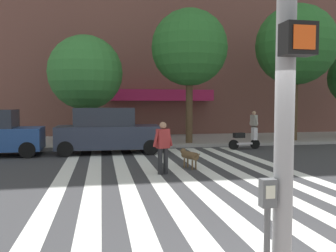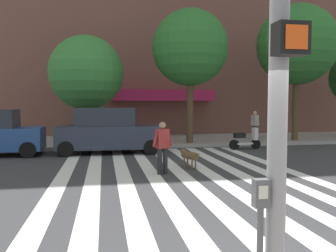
{
  "view_description": "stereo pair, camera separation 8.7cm",
  "coord_description": "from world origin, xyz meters",
  "views": [
    {
      "loc": [
        -2.27,
        -3.71,
        2.2
      ],
      "look_at": [
        0.17,
        9.17,
        1.37
      ],
      "focal_mm": 37.68,
      "sensor_mm": 36.0,
      "label": 1
    },
    {
      "loc": [
        -2.19,
        -3.73,
        2.2
      ],
      "look_at": [
        0.17,
        9.17,
        1.37
      ],
      "focal_mm": 37.68,
      "sensor_mm": 36.0,
      "label": 2
    }
  ],
  "objects": [
    {
      "name": "pedestrian_dog_walker",
      "position": [
        -0.4,
        7.02,
        0.93
      ],
      "size": [
        0.69,
        0.36,
        1.64
      ],
      "color": "black",
      "rests_on": "ground_plane"
    },
    {
      "name": "parked_scooter",
      "position": [
        4.52,
        12.23,
        0.48
      ],
      "size": [
        1.63,
        0.51,
        1.11
      ],
      "color": "black",
      "rests_on": "ground_plane"
    },
    {
      "name": "street_tree_further",
      "position": [
        8.41,
        14.45,
        5.46
      ],
      "size": [
        4.44,
        4.44,
        7.55
      ],
      "color": "#4C3823",
      "rests_on": "sidewalk_far"
    },
    {
      "name": "crosswalk_stripes",
      "position": [
        0.18,
        6.71,
        0.0
      ],
      "size": [
        7.65,
        12.82,
        0.01
      ],
      "color": "silver",
      "rests_on": "ground_plane"
    },
    {
      "name": "street_tree_middle",
      "position": [
        2.26,
        14.24,
        5.09
      ],
      "size": [
        3.97,
        3.97,
        6.95
      ],
      "color": "#4C3823",
      "rests_on": "sidewalk_far"
    },
    {
      "name": "parking_meter_curbside",
      "position": [
        -0.78,
        -0.76,
        1.03
      ],
      "size": [
        0.14,
        0.11,
        1.36
      ],
      "color": "#515456",
      "rests_on": "sidewalk_near"
    },
    {
      "name": "dog_on_leash",
      "position": [
        0.65,
        7.85,
        0.44
      ],
      "size": [
        0.51,
        1.06,
        0.65
      ],
      "color": "brown",
      "rests_on": "ground_plane"
    },
    {
      "name": "sidewalk_far",
      "position": [
        0.0,
        16.42,
        0.07
      ],
      "size": [
        80.0,
        6.0,
        0.15
      ],
      "primitive_type": "cube",
      "color": "gray",
      "rests_on": "ground_plane"
    },
    {
      "name": "pedestrian_bystander",
      "position": [
        6.23,
        14.98,
        1.08
      ],
      "size": [
        0.34,
        0.7,
        1.64
      ],
      "color": "#6B6051",
      "rests_on": "sidewalk_far"
    },
    {
      "name": "parked_car_behind_first",
      "position": [
        -2.01,
        12.11,
        0.98
      ],
      "size": [
        4.54,
        2.01,
        2.03
      ],
      "color": "#292F40",
      "rests_on": "ground_plane"
    },
    {
      "name": "street_tree_nearest",
      "position": [
        -3.07,
        15.25,
        3.81
      ],
      "size": [
        3.87,
        3.87,
        5.61
      ],
      "color": "#4C3823",
      "rests_on": "sidewalk_far"
    },
    {
      "name": "ground_plane",
      "position": [
        0.0,
        6.71,
        0.0
      ],
      "size": [
        160.0,
        160.0,
        0.0
      ],
      "primitive_type": "plane",
      "color": "#353538"
    }
  ]
}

